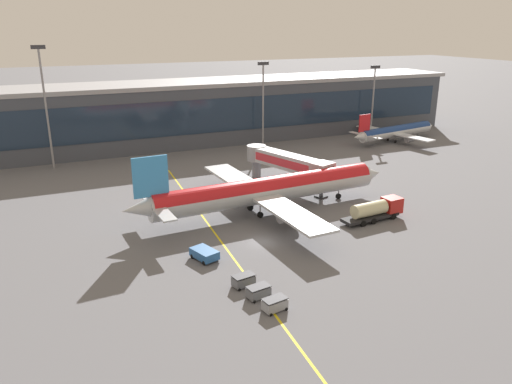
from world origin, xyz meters
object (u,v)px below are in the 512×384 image
commuter_jet_far (396,131)px  baggage_cart_2 (244,280)px  baggage_cart_1 (258,292)px  pushback_tug (205,254)px  fuel_tanker (376,210)px  main_airliner (267,190)px  baggage_cart_0 (275,304)px

commuter_jet_far → baggage_cart_2: bearing=-140.3°
baggage_cart_1 → pushback_tug: bearing=101.9°
commuter_jet_far → fuel_tanker: bearing=-131.6°
main_airliner → commuter_jet_far: size_ratio=1.55×
baggage_cart_0 → commuter_jet_far: bearing=43.2°
baggage_cart_1 → baggage_cart_2: 3.20m
baggage_cart_0 → baggage_cart_2: size_ratio=1.00×
pushback_tug → commuter_jet_far: 83.28m
fuel_tanker → commuter_jet_far: size_ratio=0.36×
baggage_cart_2 → pushback_tug: bearing=102.7°
main_airliner → commuter_jet_far: (53.83, 34.11, -1.15)m
baggage_cart_2 → commuter_jet_far: 86.93m
main_airliner → pushback_tug: (-14.99, -12.76, -3.02)m
main_airliner → baggage_cart_2: main_airliner is taller
main_airliner → commuter_jet_far: bearing=32.4°
fuel_tanker → commuter_jet_far: bearing=48.4°
fuel_tanker → pushback_tug: (-29.43, -2.47, -0.90)m
baggage_cart_1 → baggage_cart_2: same height
baggage_cart_1 → main_airliner: bearing=63.1°
fuel_tanker → baggage_cart_2: fuel_tanker is taller
baggage_cart_0 → commuter_jet_far: commuter_jet_far is taller
pushback_tug → baggage_cart_2: size_ratio=1.51×
fuel_tanker → commuter_jet_far: 59.36m
baggage_cart_1 → commuter_jet_far: bearing=41.5°
main_airliner → fuel_tanker: (14.44, -10.29, -2.12)m
main_airliner → fuel_tanker: main_airliner is taller
fuel_tanker → baggage_cart_0: 31.66m
pushback_tug → baggage_cart_0: 15.27m
baggage_cart_2 → commuter_jet_far: commuter_jet_far is taller
main_airliner → baggage_cart_2: size_ratio=16.48×
main_airliner → baggage_cart_0: 30.36m
baggage_cart_2 → fuel_tanker: bearing=22.1°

